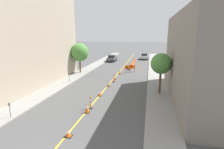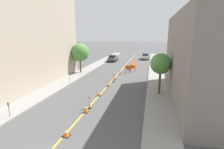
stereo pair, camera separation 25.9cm
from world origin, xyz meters
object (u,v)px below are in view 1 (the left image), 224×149
object	(u,v)px
parked_car_curb_near	(112,58)
traffic_cone_fifth	(115,78)
traffic_cone_second	(87,109)
delineator_post_front	(91,103)
arrow_barricade_primary	(128,68)
delineator_post_rear	(114,79)
parked_car_curb_mid	(144,56)
traffic_cone_farthest	(120,72)
arrow_barricade_secondary	(132,67)
traffic_cone_nearest	(68,133)
parking_meter_near_curb	(9,107)
traffic_cone_third	(100,94)
parking_meter_far_curb	(69,76)
street_tree_left_near	(80,53)
traffic_cone_fourth	(108,85)
street_tree_right_near	(161,64)

from	to	relation	value
parked_car_curb_near	traffic_cone_fifth	bearing A→B (deg)	-74.94
traffic_cone_fifth	traffic_cone_second	bearing A→B (deg)	-91.15
delineator_post_front	arrow_barricade_primary	bearing A→B (deg)	85.02
delineator_post_rear	parked_car_curb_mid	distance (m)	24.54
traffic_cone_fifth	parked_car_curb_mid	size ratio (longest dim) A/B	0.16
traffic_cone_farthest	arrow_barricade_secondary	bearing A→B (deg)	53.03
traffic_cone_nearest	parking_meter_near_curb	distance (m)	5.85
traffic_cone_third	traffic_cone_farthest	xyz separation A→B (m)	(0.37, 10.99, 0.06)
traffic_cone_nearest	parked_car_curb_mid	distance (m)	38.29
traffic_cone_second	parking_meter_far_curb	distance (m)	10.01
traffic_cone_nearest	traffic_cone_farthest	size ratio (longest dim) A/B	0.74
traffic_cone_second	traffic_cone_fifth	bearing A→B (deg)	88.85
arrow_barricade_secondary	street_tree_left_near	xyz separation A→B (m)	(-8.65, -2.96, 2.70)
traffic_cone_third	traffic_cone_fourth	bearing A→B (deg)	87.96
parked_car_curb_near	parking_meter_near_curb	distance (m)	31.45
delineator_post_front	delineator_post_rear	world-z (taller)	delineator_post_rear
parking_meter_far_curb	traffic_cone_nearest	bearing A→B (deg)	-64.74
delineator_post_front	arrow_barricade_secondary	distance (m)	16.90
traffic_cone_third	parked_car_curb_mid	world-z (taller)	parked_car_curb_mid
traffic_cone_second	arrow_barricade_primary	distance (m)	16.72
traffic_cone_fifth	arrow_barricade_primary	world-z (taller)	arrow_barricade_primary
traffic_cone_nearest	street_tree_right_near	size ratio (longest dim) A/B	0.11
traffic_cone_fourth	delineator_post_rear	world-z (taller)	delineator_post_rear
arrow_barricade_secondary	street_tree_left_near	bearing A→B (deg)	-158.07
parked_car_curb_mid	street_tree_left_near	world-z (taller)	street_tree_left_near
delineator_post_front	parked_car_curb_near	size ratio (longest dim) A/B	0.27
parked_car_curb_near	arrow_barricade_secondary	bearing A→B (deg)	-60.49
delineator_post_rear	arrow_barricade_primary	xyz separation A→B (m)	(1.16, 6.51, 0.41)
traffic_cone_fifth	arrow_barricade_primary	distance (m)	5.43
traffic_cone_nearest	traffic_cone_third	world-z (taller)	traffic_cone_third
traffic_cone_nearest	traffic_cone_farthest	world-z (taller)	traffic_cone_farthest
parked_car_curb_near	street_tree_right_near	xyz separation A→B (m)	(10.38, -22.90, 2.69)
traffic_cone_second	delineator_post_front	size ratio (longest dim) A/B	0.61
delineator_post_front	parked_car_curb_mid	size ratio (longest dim) A/B	0.27
traffic_cone_fourth	arrow_barricade_secondary	bearing A→B (deg)	78.29
traffic_cone_farthest	parking_meter_far_curb	bearing A→B (deg)	-129.87
traffic_cone_third	parking_meter_far_curb	size ratio (longest dim) A/B	0.41
delineator_post_front	arrow_barricade_primary	distance (m)	15.86
arrow_barricade_primary	parking_meter_near_curb	xyz separation A→B (m)	(-7.00, -19.00, 0.09)
delineator_post_rear	street_tree_left_near	size ratio (longest dim) A/B	0.24
street_tree_left_near	arrow_barricade_secondary	bearing A→B (deg)	18.91
traffic_cone_third	parking_meter_far_curb	distance (m)	6.82
traffic_cone_farthest	traffic_cone_fourth	bearing A→B (deg)	-91.84
traffic_cone_second	traffic_cone_fifth	size ratio (longest dim) A/B	1.03
traffic_cone_farthest	parked_car_curb_mid	xyz separation A→B (m)	(3.46, 19.15, 0.48)
traffic_cone_fourth	arrow_barricade_primary	bearing A→B (deg)	81.01
parking_meter_near_curb	traffic_cone_fourth	bearing A→B (deg)	61.34
traffic_cone_second	traffic_cone_fourth	bearing A→B (deg)	89.82
parking_meter_near_curb	traffic_cone_farthest	bearing A→B (deg)	71.63
parked_car_curb_near	parking_meter_far_curb	size ratio (longest dim) A/B	3.41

